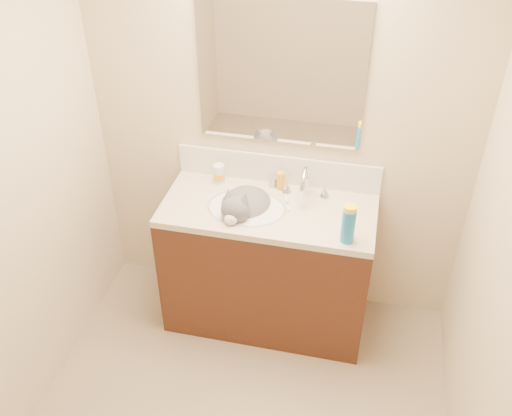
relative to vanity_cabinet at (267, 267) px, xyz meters
The scene contains 16 objects.
room_shell 1.45m from the vanity_cabinet, 90.00° to the right, with size 2.24×2.54×2.52m.
vanity_cabinet is the anchor object (origin of this frame).
counter_slab 0.43m from the vanity_cabinet, ahead, with size 1.20×0.55×0.04m, color beige.
basin 0.40m from the vanity_cabinet, 165.96° to the right, with size 0.45×0.36×0.14m, color white.
faucet 0.58m from the vanity_cabinet, 37.29° to the left, with size 0.28×0.20×0.21m.
cat 0.45m from the vanity_cabinet, behind, with size 0.35×0.44×0.33m.
backsplash 0.60m from the vanity_cabinet, 90.00° to the left, with size 1.20×0.02×0.18m, color silver.
mirror 1.16m from the vanity_cabinet, 90.00° to the left, with size 0.90×0.02×0.80m, color white.
pill_bottle 0.64m from the vanity_cabinet, 151.35° to the left, with size 0.06×0.06×0.12m, color silver.
pill_label 0.63m from the vanity_cabinet, 151.35° to the left, with size 0.07×0.07×0.04m, color orange.
silver_jar 0.52m from the vanity_cabinet, 95.02° to the left, with size 0.05×0.05×0.06m, color #B7B7BC.
amber_bottle 0.54m from the vanity_cabinet, 81.34° to the left, with size 0.04×0.04×0.11m, color orange.
toothbrush 0.47m from the vanity_cabinet, 28.64° to the left, with size 0.02×0.15×0.01m, color silver.
toothbrush_head 0.47m from the vanity_cabinet, 28.64° to the left, with size 0.02×0.03×0.02m, color #6D91E7.
spray_can 0.74m from the vanity_cabinet, 23.76° to the right, with size 0.07×0.07×0.19m, color #1C79C4.
spray_cap 0.82m from the vanity_cabinet, 23.76° to the right, with size 0.07×0.07×0.04m, color yellow.
Camera 1 is at (0.50, -1.56, 2.72)m, focal length 40.00 mm.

